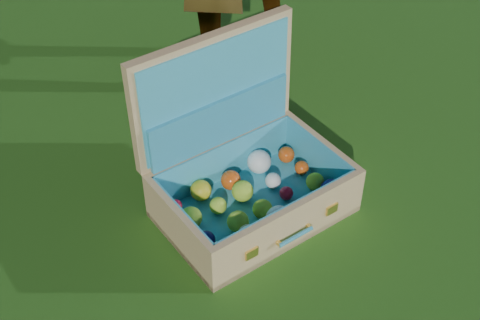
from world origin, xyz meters
TOP-DOWN VIEW (x-y plane):
  - ground at (0.00, 0.00)m, footprint 60.00×60.00m
  - suitcase at (-0.13, 0.17)m, footprint 0.51×0.40m

SIDE VIEW (x-z plane):
  - ground at x=0.00m, z-range 0.00..0.00m
  - suitcase at x=-0.13m, z-range -0.11..0.39m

